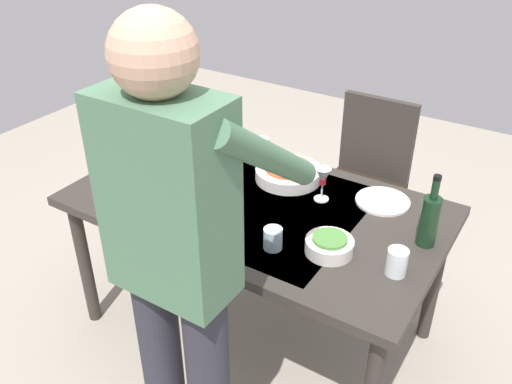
% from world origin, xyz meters
% --- Properties ---
extents(ground_plane, '(6.00, 6.00, 0.00)m').
position_xyz_m(ground_plane, '(0.00, 0.00, 0.00)').
color(ground_plane, '#9E9384').
extents(dining_table, '(1.57, 0.90, 0.72)m').
position_xyz_m(dining_table, '(0.00, 0.00, 0.65)').
color(dining_table, '#332D28').
rests_on(dining_table, ground_plane).
extents(chair_near, '(0.40, 0.40, 0.91)m').
position_xyz_m(chair_near, '(-0.18, -0.83, 0.53)').
color(chair_near, black).
rests_on(chair_near, ground_plane).
extents(person_server, '(0.42, 0.61, 1.69)m').
position_xyz_m(person_server, '(-0.18, 0.71, 0.96)').
color(person_server, '#2D2D38').
rests_on(person_server, ground_plane).
extents(wine_bottle, '(0.07, 0.07, 0.30)m').
position_xyz_m(wine_bottle, '(-0.70, -0.09, 0.83)').
color(wine_bottle, black).
rests_on(wine_bottle, dining_table).
extents(wine_glass_left, '(0.07, 0.07, 0.15)m').
position_xyz_m(wine_glass_left, '(0.62, 0.15, 0.83)').
color(wine_glass_left, white).
rests_on(wine_glass_left, dining_table).
extents(wine_glass_right, '(0.07, 0.07, 0.15)m').
position_xyz_m(wine_glass_right, '(-0.23, -0.17, 0.83)').
color(wine_glass_right, white).
rests_on(wine_glass_right, dining_table).
extents(water_cup_near_left, '(0.07, 0.07, 0.10)m').
position_xyz_m(water_cup_near_left, '(0.19, -0.37, 0.77)').
color(water_cup_near_left, silver).
rests_on(water_cup_near_left, dining_table).
extents(water_cup_near_right, '(0.07, 0.07, 0.09)m').
position_xyz_m(water_cup_near_right, '(-0.23, 0.24, 0.76)').
color(water_cup_near_right, silver).
rests_on(water_cup_near_right, dining_table).
extents(water_cup_far_left, '(0.07, 0.07, 0.10)m').
position_xyz_m(water_cup_far_left, '(0.56, -0.06, 0.77)').
color(water_cup_far_left, silver).
rests_on(water_cup_far_left, dining_table).
extents(water_cup_far_right, '(0.07, 0.07, 0.10)m').
position_xyz_m(water_cup_far_right, '(-0.67, 0.14, 0.77)').
color(water_cup_far_right, silver).
rests_on(water_cup_far_right, dining_table).
extents(serving_bowl_pasta, '(0.30, 0.30, 0.07)m').
position_xyz_m(serving_bowl_pasta, '(-0.02, -0.24, 0.75)').
color(serving_bowl_pasta, silver).
rests_on(serving_bowl_pasta, dining_table).
extents(side_bowl_salad, '(0.18, 0.18, 0.07)m').
position_xyz_m(side_bowl_salad, '(-0.41, 0.15, 0.75)').
color(side_bowl_salad, silver).
rests_on(side_bowl_salad, dining_table).
extents(dinner_plate_near, '(0.23, 0.23, 0.01)m').
position_xyz_m(dinner_plate_near, '(0.23, 0.02, 0.73)').
color(dinner_plate_near, silver).
rests_on(dinner_plate_near, dining_table).
extents(dinner_plate_far, '(0.23, 0.23, 0.01)m').
position_xyz_m(dinner_plate_far, '(-0.46, -0.29, 0.73)').
color(dinner_plate_far, silver).
rests_on(dinner_plate_far, dining_table).
extents(table_knife, '(0.06, 0.20, 0.00)m').
position_xyz_m(table_knife, '(0.49, -0.21, 0.72)').
color(table_knife, silver).
rests_on(table_knife, dining_table).
extents(table_fork, '(0.05, 0.18, 0.00)m').
position_xyz_m(table_fork, '(0.01, 0.22, 0.72)').
color(table_fork, silver).
rests_on(table_fork, dining_table).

